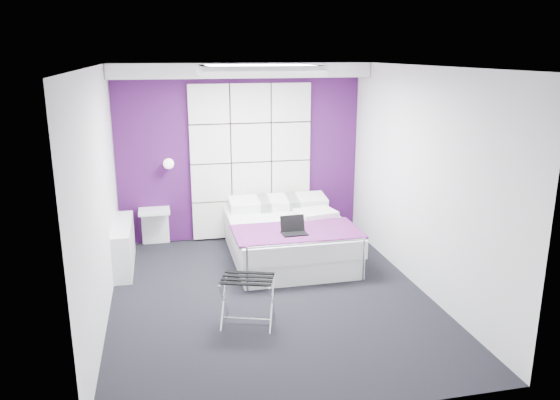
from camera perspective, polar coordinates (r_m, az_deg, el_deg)
The scene contains 15 objects.
floor at distance 6.43m, azimuth -1.00°, elevation -10.07°, with size 4.40×4.40×0.00m, color black.
ceiling at distance 5.81m, azimuth -1.12°, elevation 13.78°, with size 4.40×4.40×0.00m, color white.
wall_back at distance 8.11m, azimuth -4.17°, elevation 4.93°, with size 3.60×3.60×0.00m, color silver.
wall_left at distance 5.91m, azimuth -18.41°, elevation 0.26°, with size 4.40×4.40×0.00m, color silver.
wall_right at distance 6.58m, azimuth 14.51°, elevation 2.03°, with size 4.40×4.40×0.00m, color silver.
accent_wall at distance 8.10m, azimuth -4.16°, elevation 4.92°, with size 3.58×0.02×2.58m, color #3F1049.
soffit at distance 7.73m, azimuth -4.06°, elevation 13.38°, with size 3.58×0.50×0.20m, color white.
headboard at distance 8.10m, azimuth -3.03°, elevation 4.00°, with size 1.80×0.08×2.30m, color white, non-canonical shape.
skylight at distance 6.40m, azimuth -2.21°, elevation 13.46°, with size 1.36×0.86×0.12m, color white, non-canonical shape.
wall_lamp at distance 7.91m, azimuth -11.57°, elevation 3.80°, with size 0.15×0.15×0.15m, color white.
radiator at distance 7.43m, azimuth -16.00°, elevation -4.60°, with size 0.22×1.20×0.60m, color white.
bed at distance 7.48m, azimuth 0.85°, elevation -3.96°, with size 1.61×1.94×0.68m.
nightstand at distance 8.03m, azimuth -13.01°, elevation -1.14°, with size 0.44×0.34×0.05m, color white.
luggage_rack at distance 5.75m, azimuth -3.39°, elevation -10.47°, with size 0.53×0.39×0.52m.
laptop at distance 6.84m, azimuth 1.42°, elevation -3.06°, with size 0.31×0.22×0.22m.
Camera 1 is at (-1.15, -5.69, 2.76)m, focal length 35.00 mm.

